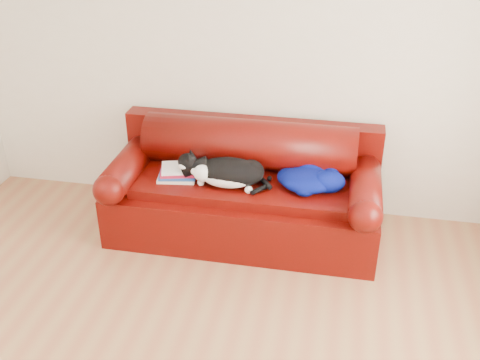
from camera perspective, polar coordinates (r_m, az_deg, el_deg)
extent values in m
cube|color=beige|center=(4.55, -0.37, 12.26)|extent=(4.50, 0.02, 2.60)
cube|color=#370802|center=(4.52, 0.37, -3.04)|extent=(2.10, 0.90, 0.42)
cube|color=#370802|center=(4.36, 0.25, -0.70)|extent=(1.66, 0.62, 0.10)
cylinder|color=black|center=(4.60, -11.94, -5.88)|extent=(0.06, 0.06, 0.05)
cylinder|color=black|center=(4.31, 11.90, -8.61)|extent=(0.06, 0.06, 0.05)
cylinder|color=black|center=(5.12, -9.23, -1.78)|extent=(0.06, 0.06, 0.05)
cylinder|color=black|center=(4.85, 11.99, -3.92)|extent=(0.06, 0.06, 0.05)
cube|color=#370802|center=(4.73, 1.19, 1.45)|extent=(2.10, 0.18, 0.85)
cylinder|color=#370802|center=(4.51, 0.98, 3.69)|extent=(1.70, 0.40, 0.40)
cylinder|color=#370802|center=(4.60, -11.08, 1.69)|extent=(0.24, 0.88, 0.24)
sphere|color=#370802|center=(4.25, -13.18, -0.99)|extent=(0.24, 0.24, 0.24)
cylinder|color=#370802|center=(4.31, 12.63, -0.50)|extent=(0.24, 0.88, 0.24)
sphere|color=#370802|center=(3.93, 12.63, -3.60)|extent=(0.24, 0.24, 0.24)
cube|color=white|center=(4.41, -6.27, 0.38)|extent=(0.32, 0.26, 0.02)
cube|color=white|center=(4.41, -6.27, 0.38)|extent=(0.30, 0.25, 0.02)
cube|color=#1D4EA1|center=(4.39, -6.28, 0.67)|extent=(0.32, 0.26, 0.02)
cube|color=white|center=(4.39, -6.28, 0.67)|extent=(0.30, 0.25, 0.02)
cube|color=#B01436|center=(4.38, -6.30, 0.95)|extent=(0.32, 0.27, 0.02)
cube|color=white|center=(4.38, -6.30, 0.95)|extent=(0.30, 0.25, 0.02)
cube|color=silver|center=(4.37, -6.32, 1.24)|extent=(0.31, 0.27, 0.02)
cube|color=white|center=(4.37, -6.32, 1.24)|extent=(0.30, 0.26, 0.02)
ellipsoid|color=black|center=(4.24, -1.04, 0.81)|extent=(0.55, 0.36, 0.21)
ellipsoid|color=white|center=(4.21, -1.38, -0.05)|extent=(0.38, 0.22, 0.13)
ellipsoid|color=white|center=(4.22, -3.79, 0.71)|extent=(0.16, 0.15, 0.13)
ellipsoid|color=black|center=(4.25, 1.08, 0.66)|extent=(0.24, 0.24, 0.18)
ellipsoid|color=black|center=(4.24, -5.58, 1.69)|extent=(0.17, 0.16, 0.13)
ellipsoid|color=white|center=(4.22, -6.02, 1.25)|extent=(0.08, 0.07, 0.05)
sphere|color=#BF7272|center=(4.22, -6.27, 1.26)|extent=(0.02, 0.02, 0.02)
cone|color=black|center=(4.18, -5.45, 2.21)|extent=(0.07, 0.06, 0.06)
cone|color=black|center=(4.24, -5.34, 2.64)|extent=(0.07, 0.06, 0.06)
cylinder|color=black|center=(4.25, 2.57, -0.25)|extent=(0.13, 0.17, 0.05)
sphere|color=white|center=(4.25, -4.38, -0.46)|extent=(0.05, 0.05, 0.05)
sphere|color=white|center=(4.17, 0.88, -1.01)|extent=(0.05, 0.05, 0.05)
ellipsoid|color=#02094C|center=(4.26, 6.93, 0.09)|extent=(0.49, 0.46, 0.14)
ellipsoid|color=#02094C|center=(4.23, 8.96, -0.08)|extent=(0.30, 0.27, 0.16)
ellipsoid|color=#02094C|center=(4.31, 5.43, 0.33)|extent=(0.31, 0.34, 0.10)
ellipsoid|color=#02094C|center=(4.36, 7.23, 1.00)|extent=(0.25, 0.21, 0.16)
ellipsoid|color=#02094C|center=(4.17, 6.56, -0.81)|extent=(0.19, 0.20, 0.10)
ellipsoid|color=silver|center=(4.20, 8.06, -0.13)|extent=(0.19, 0.10, 0.04)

